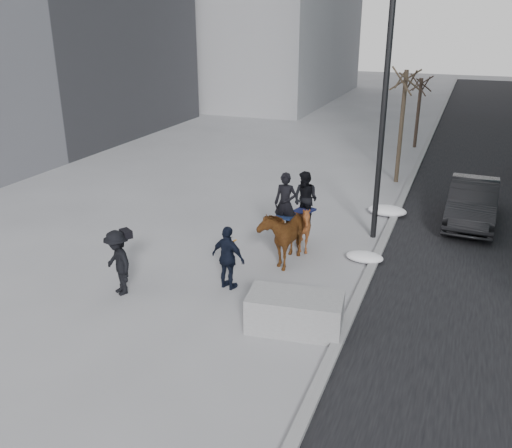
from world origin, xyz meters
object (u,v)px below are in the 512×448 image
at_px(car_near, 472,202).
at_px(mounted_right, 304,220).
at_px(planter, 295,312).
at_px(mounted_left, 283,229).

bearing_deg(car_near, mounted_right, -135.15).
xyz_separation_m(planter, car_near, (3.62, 8.92, 0.31)).
relative_size(planter, mounted_right, 0.88).
height_order(car_near, mounted_right, mounted_right).
bearing_deg(car_near, planter, -110.51).
xyz_separation_m(car_near, mounted_right, (-4.77, -4.49, 0.25)).
distance_m(planter, car_near, 9.63).
bearing_deg(mounted_left, planter, -66.97).
height_order(car_near, mounted_left, mounted_left).
bearing_deg(mounted_right, mounted_left, -109.16).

